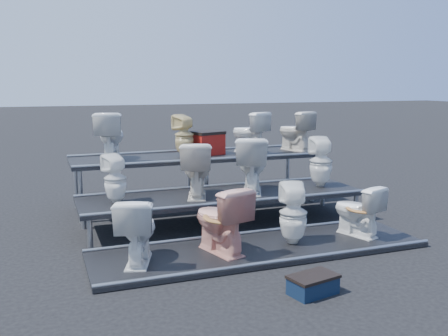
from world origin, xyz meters
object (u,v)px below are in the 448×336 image
object	(u,v)px
toilet_5	(196,169)
toilet_9	(184,135)
toilet_3	(357,210)
red_crate	(207,144)
toilet_0	(137,230)
toilet_1	(220,219)
toilet_10	(249,132)
toilet_11	(295,131)
step_stool	(313,286)
toilet_6	(252,164)
toilet_4	(115,179)
toilet_2	(293,213)
toilet_8	(110,136)
toilet_7	(321,162)

from	to	relation	value
toilet_5	toilet_9	distance (m)	1.36
toilet_3	red_crate	bearing A→B (deg)	-83.66
toilet_0	toilet_1	size ratio (longest dim) A/B	0.94
toilet_10	toilet_11	bearing A→B (deg)	157.61
toilet_5	red_crate	distance (m)	1.51
toilet_0	step_stool	distance (m)	2.05
toilet_6	toilet_4	bearing A→B (deg)	24.08
toilet_4	toilet_9	world-z (taller)	toilet_9
toilet_11	red_crate	world-z (taller)	toilet_11
toilet_5	toilet_2	bearing A→B (deg)	142.61
toilet_8	toilet_9	bearing A→B (deg)	-164.75
toilet_4	toilet_2	bearing A→B (deg)	130.41
toilet_2	toilet_5	distance (m)	1.62
toilet_0	red_crate	bearing A→B (deg)	-104.50
toilet_11	toilet_3	bearing A→B (deg)	64.40
toilet_11	step_stool	size ratio (longest dim) A/B	1.53
toilet_0	toilet_1	xyz separation A→B (m)	(1.00, 0.00, 0.02)
toilet_7	toilet_10	bearing A→B (deg)	-48.81
toilet_4	toilet_10	xyz separation A→B (m)	(2.52, 1.30, 0.43)
toilet_1	step_stool	bearing A→B (deg)	94.48
toilet_4	red_crate	world-z (taller)	red_crate
toilet_6	toilet_8	size ratio (longest dim) A/B	1.09
toilet_1	toilet_6	bearing A→B (deg)	-142.64
toilet_8	step_stool	xyz separation A→B (m)	(1.42, -3.94, -1.16)
toilet_6	red_crate	distance (m)	1.39
toilet_2	toilet_8	bearing A→B (deg)	-36.59
toilet_2	toilet_7	distance (m)	1.80
toilet_6	red_crate	bearing A→B (deg)	-55.91
toilet_0	toilet_11	bearing A→B (deg)	-123.96
toilet_8	toilet_11	size ratio (longest dim) A/B	1.07
toilet_8	toilet_10	bearing A→B (deg)	-164.75
toilet_1	toilet_3	world-z (taller)	toilet_1
toilet_10	toilet_11	world-z (taller)	toilet_10
toilet_5	step_stool	xyz separation A→B (m)	(0.40, -2.64, -0.77)
toilet_5	toilet_6	world-z (taller)	toilet_6
toilet_3	toilet_4	distance (m)	3.29
toilet_9	step_stool	bearing A→B (deg)	68.86
toilet_1	toilet_2	size ratio (longest dim) A/B	1.05
toilet_4	toilet_11	size ratio (longest dim) A/B	0.94
toilet_4	toilet_7	bearing A→B (deg)	163.01
toilet_3	step_stool	size ratio (longest dim) A/B	1.48
toilet_1	toilet_6	xyz separation A→B (m)	(0.97, 1.30, 0.41)
toilet_0	toilet_8	bearing A→B (deg)	-73.25
toilet_9	red_crate	world-z (taller)	toilet_9
toilet_6	toilet_9	bearing A→B (deg)	-38.54
toilet_3	toilet_11	bearing A→B (deg)	-117.77
toilet_3	toilet_8	size ratio (longest dim) A/B	0.90
toilet_8	red_crate	size ratio (longest dim) A/B	1.58
toilet_0	toilet_5	size ratio (longest dim) A/B	0.96
toilet_3	toilet_11	size ratio (longest dim) A/B	0.97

